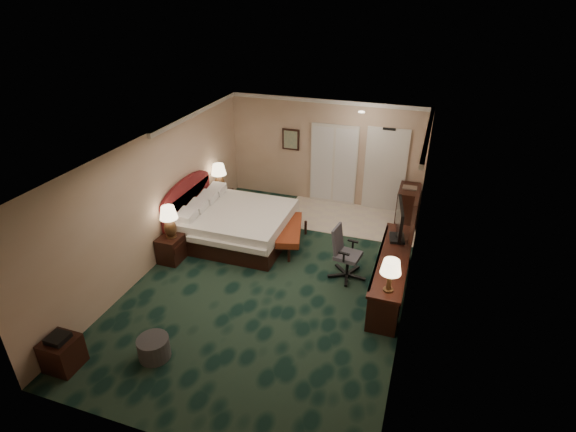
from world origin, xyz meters
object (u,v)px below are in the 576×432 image
(nightstand_far, at_px, (221,202))
(lamp_far, at_px, (219,178))
(side_table, at_px, (62,353))
(nightstand_near, at_px, (171,249))
(bed_bench, at_px, (289,236))
(lamp_near, at_px, (170,222))
(minibar, at_px, (407,205))
(desk, at_px, (391,274))
(bed, at_px, (238,225))
(desk_chair, at_px, (348,254))
(tv, at_px, (399,222))
(ottoman, at_px, (154,348))

(nightstand_far, relative_size, lamp_far, 0.85)
(lamp_far, height_order, side_table, lamp_far)
(nightstand_near, bearing_deg, lamp_far, 90.35)
(bed_bench, bearing_deg, lamp_near, -163.15)
(bed_bench, height_order, minibar, minibar)
(bed_bench, bearing_deg, nightstand_near, -162.82)
(lamp_far, xyz_separation_m, desk, (4.47, -1.95, -0.56))
(desk, height_order, minibar, minibar)
(minibar, bearing_deg, side_table, -124.92)
(bed, xyz_separation_m, bed_bench, (1.18, 0.08, -0.11))
(bed_bench, distance_m, desk_chair, 1.65)
(desk, bearing_deg, bed, 166.21)
(lamp_near, xyz_separation_m, side_table, (-0.00, -3.11, -0.64))
(nightstand_near, relative_size, tv, 0.58)
(lamp_far, relative_size, tv, 0.72)
(nightstand_near, relative_size, lamp_near, 0.81)
(nightstand_near, distance_m, nightstand_far, 2.31)
(nightstand_far, relative_size, side_table, 1.14)
(bed_bench, distance_m, side_table, 4.90)
(nightstand_far, bearing_deg, lamp_far, 118.34)
(lamp_near, xyz_separation_m, ottoman, (1.18, -2.51, -0.72))
(bed, height_order, minibar, minibar)
(ottoman, height_order, minibar, minibar)
(side_table, height_order, desk, desk)
(lamp_far, relative_size, ottoman, 1.40)
(side_table, height_order, tv, tv)
(nightstand_near, xyz_separation_m, desk, (4.46, 0.40, 0.10))
(nightstand_far, xyz_separation_m, lamp_far, (-0.03, 0.05, 0.64))
(lamp_far, bearing_deg, desk_chair, -25.98)
(side_table, bearing_deg, bed_bench, 64.40)
(bed, bearing_deg, ottoman, -86.30)
(nightstand_near, height_order, nightstand_far, nightstand_far)
(side_table, bearing_deg, ottoman, 27.11)
(bed, relative_size, lamp_near, 3.22)
(nightstand_far, xyz_separation_m, side_table, (0.01, -5.39, -0.04))
(lamp_near, bearing_deg, bed_bench, 31.67)
(side_table, distance_m, desk_chair, 5.13)
(lamp_far, bearing_deg, side_table, -89.57)
(desk_chair, bearing_deg, nightstand_near, -162.20)
(nightstand_far, bearing_deg, bed_bench, -24.45)
(nightstand_near, distance_m, tv, 4.65)
(bed, bearing_deg, bed_bench, 3.75)
(bed, height_order, nightstand_far, bed)
(ottoman, bearing_deg, minibar, 60.46)
(nightstand_far, bearing_deg, minibar, 12.42)
(bed_bench, height_order, side_table, side_table)
(bed, xyz_separation_m, lamp_near, (-0.94, -1.23, 0.55))
(nightstand_near, height_order, lamp_near, lamp_near)
(nightstand_near, bearing_deg, side_table, -89.52)
(nightstand_near, xyz_separation_m, ottoman, (1.21, -2.48, -0.10))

